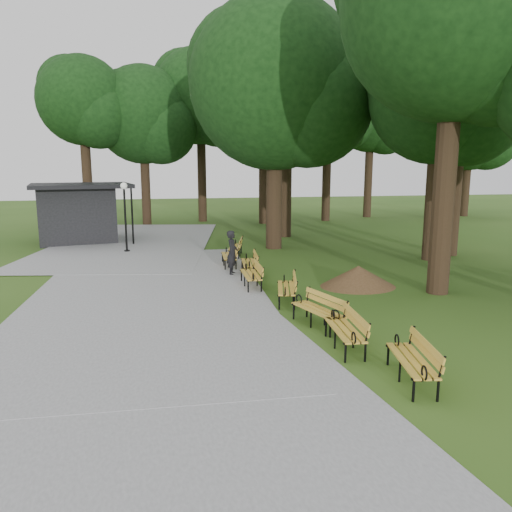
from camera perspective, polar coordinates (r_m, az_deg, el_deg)
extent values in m
plane|color=#2D5117|center=(14.10, 3.28, -6.70)|extent=(100.00, 100.00, 0.00)
cube|color=gray|center=(16.56, -12.99, -4.23)|extent=(12.00, 38.00, 0.06)
imported|color=black|center=(18.80, -2.80, 0.39)|extent=(0.58, 0.72, 1.72)
cylinder|color=black|center=(24.42, -15.01, 4.05)|extent=(0.10, 0.10, 3.12)
sphere|color=white|center=(24.30, -15.20, 7.93)|extent=(0.32, 0.32, 0.32)
cone|color=#47301C|center=(17.40, 11.84, -2.32)|extent=(2.23, 2.23, 0.74)
cylinder|color=black|center=(16.85, 21.29, 9.60)|extent=(0.70, 0.70, 8.21)
sphere|color=black|center=(17.52, 22.47, 25.72)|extent=(7.05, 7.05, 7.05)
cylinder|color=black|center=(22.89, 19.97, 7.66)|extent=(0.60, 0.60, 6.54)
sphere|color=black|center=(23.06, 20.61, 17.32)|extent=(5.90, 5.90, 5.90)
cylinder|color=black|center=(24.63, 2.14, 9.41)|extent=(0.80, 0.80, 7.37)
sphere|color=black|center=(24.93, 2.21, 19.52)|extent=(8.30, 8.30, 8.30)
cylinder|color=black|center=(28.84, 3.44, 10.30)|extent=(0.76, 0.76, 8.11)
sphere|color=black|center=(29.22, 3.55, 19.78)|extent=(7.74, 7.74, 7.74)
cylinder|color=black|center=(24.48, 22.31, 7.82)|extent=(0.56, 0.56, 6.69)
sphere|color=black|center=(24.66, 22.99, 17.06)|extent=(5.06, 5.06, 5.06)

